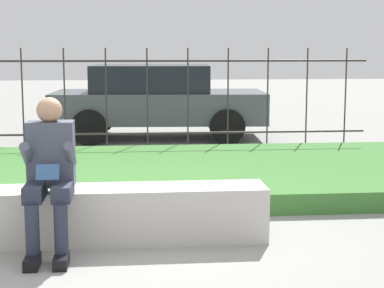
{
  "coord_description": "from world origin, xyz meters",
  "views": [
    {
      "loc": [
        0.38,
        -5.48,
        1.67
      ],
      "look_at": [
        1.05,
        1.5,
        0.63
      ],
      "focal_mm": 60.0,
      "sensor_mm": 36.0,
      "label": 1
    }
  ],
  "objects": [
    {
      "name": "ground_plane",
      "position": [
        0.0,
        0.0,
        0.0
      ],
      "size": [
        60.0,
        60.0,
        0.0
      ],
      "primitive_type": "plane",
      "color": "gray"
    },
    {
      "name": "stone_bench",
      "position": [
        0.34,
        0.0,
        0.21
      ],
      "size": [
        2.43,
        0.47,
        0.48
      ],
      "color": "beige",
      "rests_on": "ground_plane"
    },
    {
      "name": "person_seated_reader",
      "position": [
        -0.28,
        -0.27,
        0.71
      ],
      "size": [
        0.42,
        0.73,
        1.28
      ],
      "color": "black",
      "rests_on": "ground_plane"
    },
    {
      "name": "grass_berm",
      "position": [
        0.0,
        2.44,
        0.11
      ],
      "size": [
        10.39,
        3.49,
        0.22
      ],
      "color": "#3D7533",
      "rests_on": "ground_plane"
    },
    {
      "name": "iron_fence",
      "position": [
        0.0,
        4.68,
        0.89
      ],
      "size": [
        8.39,
        0.03,
        1.69
      ],
      "color": "#332D28",
      "rests_on": "ground_plane"
    },
    {
      "name": "car_parked_center",
      "position": [
        0.87,
        6.58,
        0.73
      ],
      "size": [
        4.02,
        2.1,
        1.38
      ],
      "rotation": [
        0.0,
        0.0,
        -0.06
      ],
      "color": "#4C5156",
      "rests_on": "ground_plane"
    }
  ]
}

